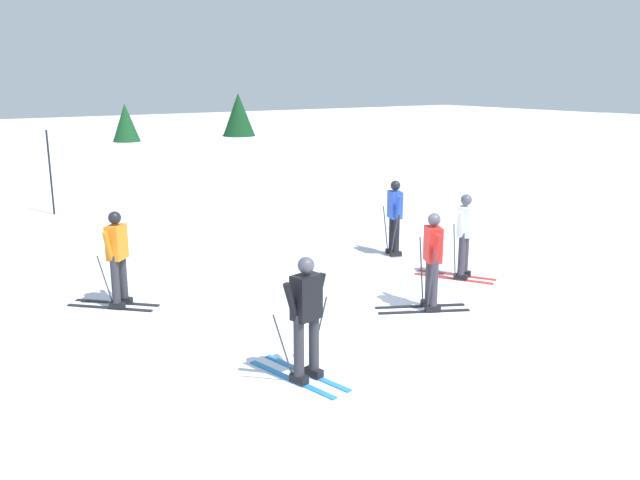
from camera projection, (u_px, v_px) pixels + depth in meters
ground_plane at (351, 320)px, 11.10m from camera, size 120.00×120.00×0.00m
far_snow_ridge at (68, 163)px, 26.26m from camera, size 80.00×6.65×1.23m
skier_white at (464, 234)px, 13.15m from camera, size 1.14×1.56×1.71m
skier_orange at (117, 256)px, 11.52m from camera, size 1.39×1.39×1.71m
skier_red at (432, 259)px, 11.38m from camera, size 1.59×1.06×1.71m
skier_blue at (394, 216)px, 14.84m from camera, size 1.63×0.95×1.71m
skier_black at (306, 315)px, 8.69m from camera, size 0.98×1.64×1.71m
trail_marker_pole at (50, 173)px, 19.22m from camera, size 0.05×0.05×2.45m
conifer_far_left at (126, 131)px, 28.18m from camera, size 1.68×1.68×2.82m
conifer_far_centre at (239, 122)px, 30.74m from camera, size 2.04×2.04×3.18m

